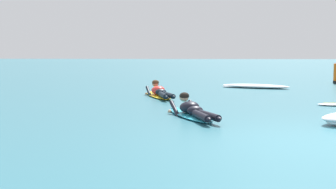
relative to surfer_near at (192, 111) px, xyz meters
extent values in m
plane|color=#2D6B7A|center=(2.20, 7.28, -0.14)|extent=(120.00, 120.00, 0.00)
ellipsoid|color=#2DB2D1|center=(-0.04, 0.10, -0.10)|extent=(1.27, 2.36, 0.07)
ellipsoid|color=#2DB2D1|center=(-0.42, 1.15, -0.09)|extent=(0.24, 0.25, 0.06)
ellipsoid|color=black|center=(-0.05, 0.14, 0.06)|extent=(0.59, 0.72, 0.34)
ellipsoid|color=black|center=(0.07, -0.20, 0.03)|extent=(0.42, 0.38, 0.20)
cylinder|color=black|center=(0.20, -0.78, 0.00)|extent=(0.38, 0.87, 0.14)
ellipsoid|color=black|center=(0.33, -1.19, 0.00)|extent=(0.17, 0.24, 0.08)
cylinder|color=black|center=(0.35, -0.72, 0.00)|extent=(0.48, 0.85, 0.14)
ellipsoid|color=black|center=(0.52, -1.12, 0.00)|extent=(0.17, 0.24, 0.08)
cylinder|color=black|center=(-0.38, 0.39, -0.02)|extent=(0.30, 0.61, 0.35)
sphere|color=tan|center=(-0.52, 0.77, -0.12)|extent=(0.09, 0.09, 0.09)
cylinder|color=black|center=(0.04, 0.53, -0.02)|extent=(0.30, 0.61, 0.35)
sphere|color=tan|center=(-0.09, 0.88, -0.12)|extent=(0.09, 0.09, 0.09)
sphere|color=tan|center=(-0.18, 0.49, 0.25)|extent=(0.21, 0.21, 0.21)
ellipsoid|color=black|center=(-0.17, 0.47, 0.28)|extent=(0.28, 0.26, 0.16)
ellipsoid|color=yellow|center=(-1.10, 4.41, -0.10)|extent=(1.21, 2.43, 0.07)
ellipsoid|color=yellow|center=(-1.44, 5.50, -0.09)|extent=(0.24, 0.25, 0.06)
ellipsoid|color=red|center=(-1.12, 4.46, 0.06)|extent=(0.58, 0.76, 0.35)
ellipsoid|color=black|center=(-1.00, 4.09, 0.03)|extent=(0.41, 0.37, 0.20)
cylinder|color=black|center=(-0.89, 3.47, 0.00)|extent=(0.36, 0.95, 0.14)
ellipsoid|color=black|center=(-0.77, 3.02, 0.00)|extent=(0.16, 0.24, 0.08)
cylinder|color=black|center=(-0.74, 3.52, 0.00)|extent=(0.47, 0.93, 0.14)
ellipsoid|color=black|center=(-0.57, 3.08, 0.00)|extent=(0.16, 0.24, 0.08)
cylinder|color=black|center=(-1.44, 4.75, -0.02)|extent=(0.27, 0.61, 0.35)
sphere|color=tan|center=(-1.55, 5.12, -0.12)|extent=(0.09, 0.09, 0.09)
cylinder|color=black|center=(-1.01, 4.86, -0.02)|extent=(0.27, 0.61, 0.35)
sphere|color=tan|center=(-1.12, 5.21, -0.12)|extent=(0.09, 0.09, 0.09)
sphere|color=tan|center=(-1.23, 4.83, 0.25)|extent=(0.21, 0.21, 0.21)
ellipsoid|color=#47331E|center=(-1.23, 4.81, 0.28)|extent=(0.27, 0.26, 0.16)
ellipsoid|color=white|center=(2.24, 7.98, -0.06)|extent=(2.66, 1.61, 0.15)
ellipsoid|color=white|center=(2.88, 7.84, -0.08)|extent=(0.99, 0.67, 0.11)
ellipsoid|color=white|center=(1.49, 8.20, -0.09)|extent=(0.97, 0.50, 0.09)
camera|label=1|loc=(0.18, -10.03, 1.28)|focal=50.97mm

